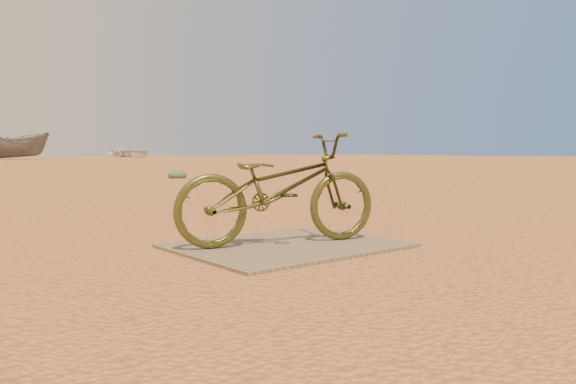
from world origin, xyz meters
TOP-DOWN VIEW (x-y plane):
  - ground at (0.00, 0.00)m, footprint 120.00×120.00m
  - plywood_board at (-0.41, -0.41)m, footprint 1.57×1.22m
  - bicycle at (-0.46, -0.35)m, footprint 1.64×0.95m
  - boat_mid_right at (7.55, 42.65)m, footprint 5.45×2.28m
  - boat_far_right at (20.21, 49.84)m, footprint 4.74×5.89m
  - kale_b at (3.80, 9.28)m, footprint 0.48×0.48m

SIDE VIEW (x-z plane):
  - ground at x=0.00m, z-range 0.00..0.00m
  - kale_b at x=3.80m, z-range -0.13..0.13m
  - plywood_board at x=-0.41m, z-range 0.00..0.02m
  - bicycle at x=-0.46m, z-range 0.02..0.84m
  - boat_far_right at x=20.21m, z-range 0.00..1.08m
  - boat_mid_right at x=7.55m, z-range 0.00..2.07m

